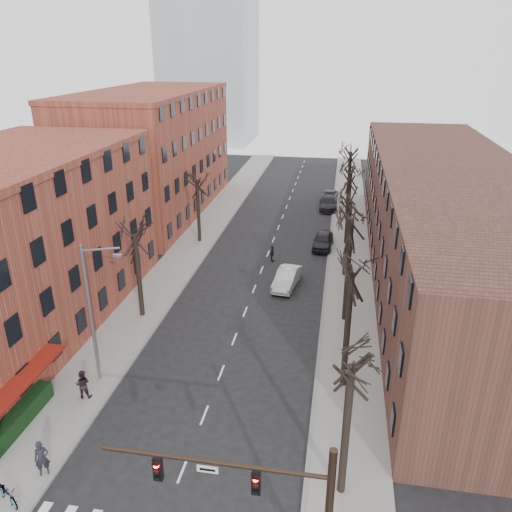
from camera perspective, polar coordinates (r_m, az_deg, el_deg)
The scene contains 25 objects.
sidewalk_left at distance 54.04m, azimuth -6.56°, elevation 2.09°, with size 4.00×90.00×0.15m, color gray.
sidewalk_right at distance 52.04m, azimuth 10.63°, elevation 1.00°, with size 4.00×90.00×0.15m, color gray.
building_left_near at distance 38.62m, azimuth -26.89°, elevation 0.50°, with size 12.00×26.00×12.00m, color brown.
building_left_far at distance 62.91m, azimuth -11.71°, elevation 11.28°, with size 12.00×28.00×14.00m, color brown.
building_right at distance 46.60m, azimuth 20.95°, elevation 3.72°, with size 12.00×50.00×10.00m, color #512E25.
awning_left at distance 31.58m, azimuth -24.40°, elevation -16.67°, with size 1.20×7.00×0.15m, color maroon.
hedge at distance 30.63m, azimuth -25.80°, elevation -16.77°, with size 0.80×6.00×1.00m, color black.
tree_right_a at distance 25.82m, azimuth 9.64°, elevation -25.07°, with size 5.20×5.20×10.00m, color black, non-canonical shape.
tree_right_b at distance 31.78m, azimuth 9.87°, elevation -14.38°, with size 5.20×5.20×10.80m, color black, non-canonical shape.
tree_right_c at distance 38.49m, azimuth 10.02°, elevation -7.23°, with size 5.20×5.20×11.60m, color black, non-canonical shape.
tree_right_d at distance 45.61m, azimuth 10.12°, elevation -2.26°, with size 5.20×5.20×10.00m, color black, non-canonical shape.
tree_right_e at distance 52.99m, azimuth 10.19°, elevation 1.35°, with size 5.20×5.20×10.80m, color black, non-canonical shape.
tree_right_f at distance 60.52m, azimuth 10.24°, elevation 4.07°, with size 5.20×5.20×11.60m, color black, non-canonical shape.
tree_left_a at distance 39.41m, azimuth -12.81°, elevation -6.71°, with size 5.20×5.20×9.50m, color black, non-canonical shape.
tree_left_b at distance 53.06m, azimuth -6.44°, elevation 1.61°, with size 5.20×5.20×9.50m, color black, non-canonical shape.
signal_mast_arm at distance 19.23m, azimuth 3.16°, elevation -26.73°, with size 8.14×0.30×7.20m.
streetlight at distance 30.54m, azimuth -18.17°, elevation -5.77°, with size 2.45×0.22×9.03m.
silver_sedan at distance 42.74m, azimuth 3.53°, elevation -2.56°, with size 1.63×4.68×1.54m, color silver.
parked_car_near at distance 51.39m, azimuth 7.68°, elevation 1.79°, with size 1.90×4.71×1.61m, color black.
parked_car_mid at distance 64.26m, azimuth 8.26°, elevation 6.04°, with size 2.20×5.42×1.57m, color black.
parked_car_far at distance 68.20m, azimuth 8.38°, elevation 6.86°, with size 2.03×4.40×1.22m, color #56595E.
pedestrian_a at distance 27.35m, azimuth -23.27°, elevation -20.48°, with size 0.68×0.44×1.86m, color black.
pedestrian_b at distance 31.36m, azimuth -19.19°, elevation -13.67°, with size 0.87×0.68×1.79m, color black.
pedestrian_crossing at distance 47.64m, azimuth 1.86°, elevation 0.28°, with size 0.95×0.39×1.62m, color black.
bicycle at distance 27.04m, azimuth -26.58°, elevation -23.05°, with size 0.65×1.87×0.98m, color gray.
Camera 1 is at (6.65, -13.45, 19.01)m, focal length 35.00 mm.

